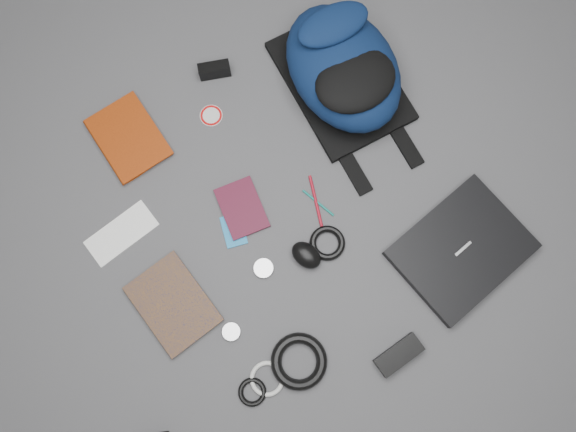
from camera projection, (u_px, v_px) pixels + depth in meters
name	position (u px, v px, depth m)	size (l,w,h in m)	color
ground	(288.00, 217.00, 1.67)	(4.00, 4.00, 0.00)	#4F4F51
backpack	(343.00, 68.00, 1.67)	(0.33, 0.48, 0.20)	black
laptop	(461.00, 249.00, 1.64)	(0.36, 0.28, 0.04)	black
textbook_red	(103.00, 154.00, 1.70)	(0.18, 0.24, 0.03)	maroon
comic_book	(147.00, 324.00, 1.60)	(0.18, 0.25, 0.02)	#9C5C0B
envelope	(121.00, 233.00, 1.66)	(0.21, 0.10, 0.00)	white
dvd_case	(242.00, 208.00, 1.67)	(0.12, 0.17, 0.01)	#3B0B1A
compact_camera	(215.00, 70.00, 1.74)	(0.10, 0.04, 0.05)	black
sticker_disc	(211.00, 116.00, 1.74)	(0.07, 0.07, 0.00)	silver
pen_teal	(318.00, 203.00, 1.68)	(0.01, 0.01, 0.12)	#0C6E64
pen_red	(316.00, 201.00, 1.68)	(0.01, 0.01, 0.16)	maroon
id_badge	(234.00, 230.00, 1.66)	(0.06, 0.10, 0.00)	#1775B2
usb_black	(258.00, 208.00, 1.68)	(0.02, 0.05, 0.01)	black
mouse	(306.00, 255.00, 1.63)	(0.07, 0.09, 0.05)	black
headphone_left	(231.00, 332.00, 1.60)	(0.05, 0.05, 0.01)	#ACACAE
headphone_right	(264.00, 268.00, 1.64)	(0.06, 0.06, 0.01)	#B8B8BA
cable_coil	(327.00, 243.00, 1.65)	(0.11, 0.11, 0.02)	black
power_brick	(399.00, 355.00, 1.58)	(0.14, 0.06, 0.03)	black
power_cord_coil	(299.00, 361.00, 1.57)	(0.16, 0.16, 0.03)	black
earbud_coil	(252.00, 392.00, 1.56)	(0.08, 0.08, 0.01)	black
white_cable_coil	(267.00, 379.00, 1.57)	(0.10, 0.10, 0.01)	silver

